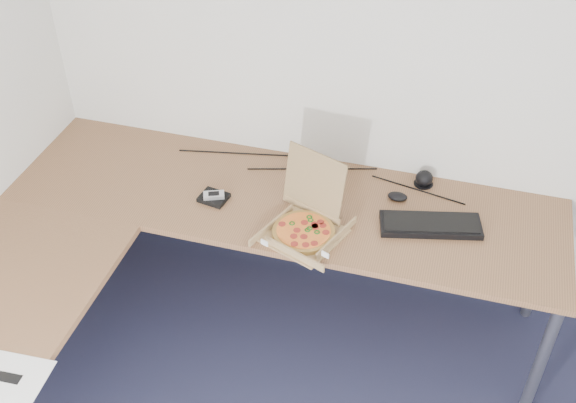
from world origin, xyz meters
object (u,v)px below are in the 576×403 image
(desk, at_px, (182,253))
(drinking_glass, at_px, (327,174))
(pizza_box, at_px, (305,227))
(keyboard, at_px, (430,225))
(wallet, at_px, (214,198))

(desk, bearing_deg, drinking_glass, 50.74)
(drinking_glass, bearing_deg, desk, -129.26)
(pizza_box, xyz_separation_m, drinking_glass, (0.01, 0.36, 0.02))
(keyboard, xyz_separation_m, wallet, (-0.96, -0.08, -0.00))
(desk, xyz_separation_m, keyboard, (0.98, 0.41, 0.04))
(pizza_box, distance_m, wallet, 0.47)
(desk, distance_m, keyboard, 1.06)
(desk, relative_size, keyboard, 5.81)
(pizza_box, relative_size, wallet, 2.83)
(keyboard, distance_m, wallet, 0.97)
(keyboard, bearing_deg, wallet, 171.26)
(keyboard, bearing_deg, drinking_glass, 147.06)
(desk, xyz_separation_m, pizza_box, (0.47, 0.23, 0.07))
(wallet, bearing_deg, desk, -83.39)
(pizza_box, height_order, drinking_glass, pizza_box)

